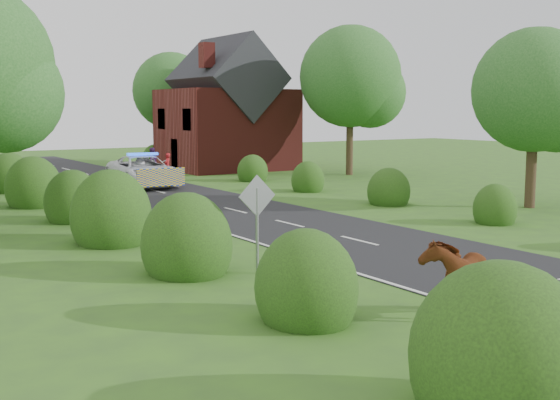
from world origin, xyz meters
TOP-DOWN VIEW (x-y plane):
  - ground at (0.00, 0.00)m, footprint 120.00×120.00m
  - road at (0.00, 15.00)m, footprint 6.00×70.00m
  - road_markings at (-1.60, 12.93)m, footprint 4.96×70.00m
  - hedgerow_left at (-6.51, 11.69)m, footprint 2.75×50.41m
  - hedgerow_right at (6.60, 11.21)m, footprint 2.10×45.78m
  - tree_right_a at (11.23, 5.87)m, footprint 5.33×5.20m
  - tree_right_b at (14.29, 21.84)m, footprint 6.56×6.40m
  - tree_right_c at (9.27, 37.85)m, footprint 6.15×6.00m
  - road_sign at (-5.00, 2.00)m, footprint 1.06×0.08m
  - house at (9.49, 30.00)m, footprint 8.00×7.40m
  - cow at (-3.53, -3.36)m, footprint 2.21×1.70m
  - police_van at (0.36, 22.77)m, footprint 3.30×6.29m
  - pedestrian_red at (2.94, 25.37)m, footprint 0.68×0.67m
  - pedestrian_purple at (2.73, 27.23)m, footprint 0.91×0.72m

SIDE VIEW (x-z plane):
  - ground at x=0.00m, z-range 0.00..0.00m
  - road at x=0.00m, z-range 0.00..0.02m
  - road_markings at x=-1.60m, z-range 0.02..0.03m
  - hedgerow_right at x=6.60m, z-range -0.50..1.60m
  - cow at x=-3.53m, z-range 0.00..1.40m
  - hedgerow_left at x=-6.51m, z-range -0.75..2.25m
  - pedestrian_red at x=2.94m, z-range 0.00..1.59m
  - police_van at x=0.36m, z-range -0.07..1.75m
  - pedestrian_purple at x=2.73m, z-range 0.00..1.82m
  - road_sign at x=-5.00m, z-range 0.39..2.92m
  - house at x=9.49m, z-range -0.80..8.37m
  - tree_right_a at x=11.23m, z-range 0.96..8.52m
  - tree_right_c at x=9.27m, z-range 1.05..9.63m
  - tree_right_b at x=14.29m, z-range 1.24..10.64m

